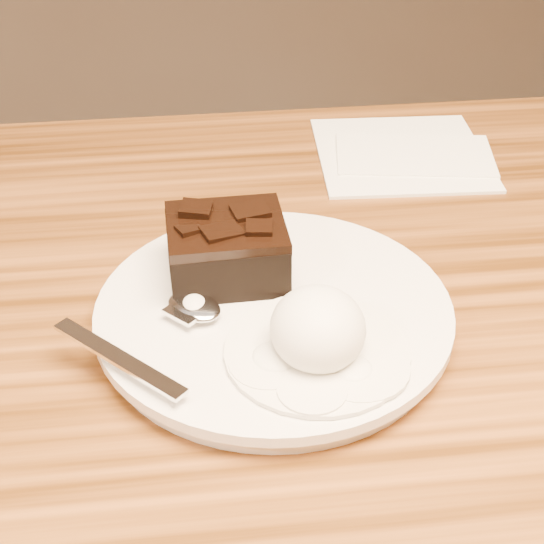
{
  "coord_description": "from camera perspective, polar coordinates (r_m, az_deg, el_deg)",
  "views": [
    {
      "loc": [
        -0.05,
        -0.38,
        1.11
      ],
      "look_at": [
        0.01,
        0.06,
        0.79
      ],
      "focal_mm": 54.35,
      "sensor_mm": 36.0,
      "label": 1
    }
  ],
  "objects": [
    {
      "name": "crumb_b",
      "position": [
        0.51,
        0.56,
        -5.22
      ],
      "size": [
        0.01,
        0.01,
        0.0
      ],
      "primitive_type": "cube",
      "rotation": [
        0.0,
        0.0,
        1.03
      ],
      "color": "black",
      "rests_on": "plate"
    },
    {
      "name": "plate",
      "position": [
        0.55,
        0.12,
        -3.14
      ],
      "size": [
        0.24,
        0.24,
        0.02
      ],
      "primitive_type": "cylinder",
      "color": "silver",
      "rests_on": "dining_table"
    },
    {
      "name": "brownie",
      "position": [
        0.57,
        -3.14,
        1.35
      ],
      "size": [
        0.08,
        0.07,
        0.04
      ],
      "primitive_type": "cube",
      "rotation": [
        0.0,
        0.0,
        0.03
      ],
      "color": "black",
      "rests_on": "plate"
    },
    {
      "name": "crumb_a",
      "position": [
        0.53,
        -1.77,
        -3.95
      ],
      "size": [
        0.01,
        0.01,
        0.0
      ],
      "primitive_type": "cube",
      "rotation": [
        0.0,
        0.0,
        1.37
      ],
      "color": "black",
      "rests_on": "plate"
    },
    {
      "name": "napkin",
      "position": [
        0.78,
        8.94,
        8.18
      ],
      "size": [
        0.16,
        0.16,
        0.01
      ],
      "primitive_type": "cube",
      "rotation": [
        0.0,
        0.0,
        -0.05
      ],
      "color": "white",
      "rests_on": "dining_table"
    },
    {
      "name": "spoon",
      "position": [
        0.54,
        -5.4,
        -2.54
      ],
      "size": [
        0.13,
        0.13,
        0.01
      ],
      "primitive_type": null,
      "rotation": [
        0.0,
        0.0,
        0.79
      ],
      "color": "silver",
      "rests_on": "plate"
    },
    {
      "name": "ice_cream_scoop",
      "position": [
        0.5,
        3.19,
        -3.93
      ],
      "size": [
        0.06,
        0.06,
        0.05
      ],
      "primitive_type": "ellipsoid",
      "color": "white",
      "rests_on": "plate"
    },
    {
      "name": "melt_puddle",
      "position": [
        0.51,
        3.12,
        -5.58
      ],
      "size": [
        0.12,
        0.12,
        0.0
      ],
      "primitive_type": "cylinder",
      "color": "white",
      "rests_on": "plate"
    }
  ]
}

